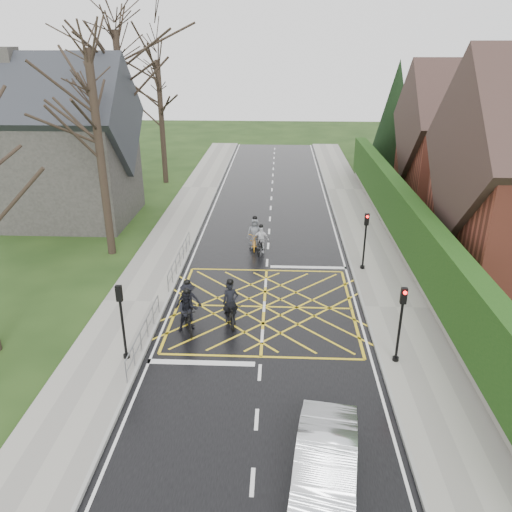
# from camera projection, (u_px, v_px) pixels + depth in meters

# --- Properties ---
(ground) EXTENTS (120.00, 120.00, 0.00)m
(ground) POSITION_uv_depth(u_px,v_px,m) (264.00, 307.00, 22.97)
(ground) COLOR black
(ground) RESTS_ON ground
(road) EXTENTS (9.00, 80.00, 0.01)m
(road) POSITION_uv_depth(u_px,v_px,m) (264.00, 307.00, 22.97)
(road) COLOR black
(road) RESTS_ON ground
(sidewalk_right) EXTENTS (3.00, 80.00, 0.15)m
(sidewalk_right) POSITION_uv_depth(u_px,v_px,m) (396.00, 308.00, 22.68)
(sidewalk_right) COLOR gray
(sidewalk_right) RESTS_ON ground
(sidewalk_left) EXTENTS (3.00, 80.00, 0.15)m
(sidewalk_left) POSITION_uv_depth(u_px,v_px,m) (135.00, 302.00, 23.20)
(sidewalk_left) COLOR gray
(sidewalk_left) RESTS_ON ground
(stone_wall) EXTENTS (0.50, 38.00, 0.70)m
(stone_wall) POSITION_uv_depth(u_px,v_px,m) (405.00, 253.00, 28.01)
(stone_wall) COLOR slate
(stone_wall) RESTS_ON ground
(hedge) EXTENTS (0.90, 38.00, 2.80)m
(hedge) POSITION_uv_depth(u_px,v_px,m) (409.00, 223.00, 27.32)
(hedge) COLOR black
(hedge) RESTS_ON stone_wall
(house_far) EXTENTS (9.80, 8.80, 10.30)m
(house_far) POSITION_uv_depth(u_px,v_px,m) (470.00, 143.00, 37.15)
(house_far) COLOR brown
(house_far) RESTS_ON ground
(conifer) EXTENTS (4.60, 4.60, 10.00)m
(conifer) POSITION_uv_depth(u_px,v_px,m) (394.00, 119.00, 44.43)
(conifer) COLOR black
(conifer) RESTS_ON ground
(church) EXTENTS (8.80, 7.80, 11.00)m
(church) POSITION_uv_depth(u_px,v_px,m) (64.00, 147.00, 32.65)
(church) COLOR #2D2B28
(church) RESTS_ON ground
(tree_near) EXTENTS (9.24, 9.24, 11.44)m
(tree_near) POSITION_uv_depth(u_px,v_px,m) (95.00, 112.00, 25.77)
(tree_near) COLOR black
(tree_near) RESTS_ON ground
(tree_mid) EXTENTS (10.08, 10.08, 12.48)m
(tree_mid) POSITION_uv_depth(u_px,v_px,m) (120.00, 85.00, 32.88)
(tree_mid) COLOR black
(tree_mid) RESTS_ON ground
(tree_far) EXTENTS (8.40, 8.40, 10.40)m
(tree_far) POSITION_uv_depth(u_px,v_px,m) (160.00, 96.00, 40.76)
(tree_far) COLOR black
(tree_far) RESTS_ON ground
(railing_south) EXTENTS (0.05, 5.04, 1.03)m
(railing_south) POSITION_uv_depth(u_px,v_px,m) (144.00, 330.00, 19.65)
(railing_south) COLOR slate
(railing_south) RESTS_ON ground
(railing_north) EXTENTS (0.05, 6.04, 1.03)m
(railing_north) POSITION_uv_depth(u_px,v_px,m) (179.00, 255.00, 26.54)
(railing_north) COLOR slate
(railing_north) RESTS_ON ground
(traffic_light_ne) EXTENTS (0.24, 0.31, 3.21)m
(traffic_light_ne) POSITION_uv_depth(u_px,v_px,m) (365.00, 242.00, 25.95)
(traffic_light_ne) COLOR black
(traffic_light_ne) RESTS_ON ground
(traffic_light_se) EXTENTS (0.24, 0.31, 3.21)m
(traffic_light_se) POSITION_uv_depth(u_px,v_px,m) (400.00, 326.00, 18.23)
(traffic_light_se) COLOR black
(traffic_light_se) RESTS_ON ground
(traffic_light_sw) EXTENTS (0.24, 0.31, 3.21)m
(traffic_light_sw) POSITION_uv_depth(u_px,v_px,m) (123.00, 323.00, 18.41)
(traffic_light_sw) COLOR black
(traffic_light_sw) RESTS_ON ground
(cyclist_rear) EXTENTS (1.20, 2.23, 2.06)m
(cyclist_rear) POSITION_uv_depth(u_px,v_px,m) (231.00, 308.00, 21.45)
(cyclist_rear) COLOR black
(cyclist_rear) RESTS_ON ground
(cyclist_back) EXTENTS (1.18, 2.03, 1.96)m
(cyclist_back) POSITION_uv_depth(u_px,v_px,m) (188.00, 315.00, 20.81)
(cyclist_back) COLOR black
(cyclist_back) RESTS_ON ground
(cyclist_mid) EXTENTS (1.24, 2.06, 1.91)m
(cyclist_mid) POSITION_uv_depth(u_px,v_px,m) (188.00, 305.00, 21.67)
(cyclist_mid) COLOR black
(cyclist_mid) RESTS_ON ground
(cyclist_front) EXTENTS (0.97, 1.76, 1.71)m
(cyclist_front) POSITION_uv_depth(u_px,v_px,m) (261.00, 242.00, 28.72)
(cyclist_front) COLOR black
(cyclist_front) RESTS_ON ground
(cyclist_lead) EXTENTS (0.90, 2.05, 1.98)m
(cyclist_lead) POSITION_uv_depth(u_px,v_px,m) (255.00, 237.00, 29.36)
(cyclist_lead) COLOR orange
(cyclist_lead) RESTS_ON ground
(car) EXTENTS (2.24, 4.82, 1.53)m
(car) POSITION_uv_depth(u_px,v_px,m) (325.00, 468.00, 13.28)
(car) COLOR silver
(car) RESTS_ON ground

